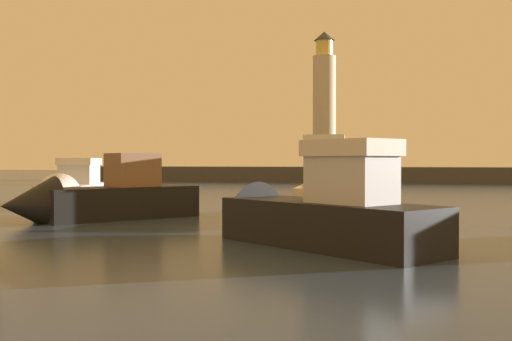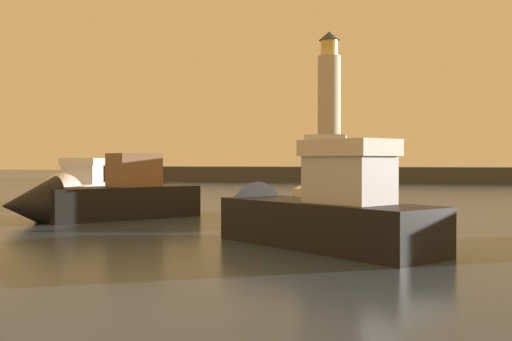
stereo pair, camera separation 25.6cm
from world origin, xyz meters
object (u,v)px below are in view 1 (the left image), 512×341
(motorboat_1, at_px, (97,199))
(motorboat_5, at_px, (69,191))
(motorboat_2, at_px, (323,191))
(lighthouse, at_px, (324,103))
(motorboat_6, at_px, (305,213))

(motorboat_1, bearing_deg, motorboat_5, 127.57)
(motorboat_2, relative_size, motorboat_5, 0.94)
(lighthouse, xyz_separation_m, motorboat_1, (-3.52, -48.06, -8.30))
(motorboat_1, height_order, motorboat_6, motorboat_6)
(motorboat_1, height_order, motorboat_2, motorboat_2)
(motorboat_1, relative_size, motorboat_5, 0.88)
(motorboat_2, height_order, motorboat_6, motorboat_2)
(lighthouse, height_order, motorboat_6, lighthouse)
(motorboat_5, bearing_deg, motorboat_1, -52.43)
(motorboat_2, distance_m, motorboat_5, 14.68)
(motorboat_1, distance_m, motorboat_6, 10.81)
(motorboat_1, bearing_deg, motorboat_2, 19.12)
(motorboat_5, bearing_deg, motorboat_2, -14.67)
(lighthouse, distance_m, motorboat_2, 45.99)
(motorboat_2, xyz_separation_m, motorboat_5, (-14.20, 3.72, -0.33))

